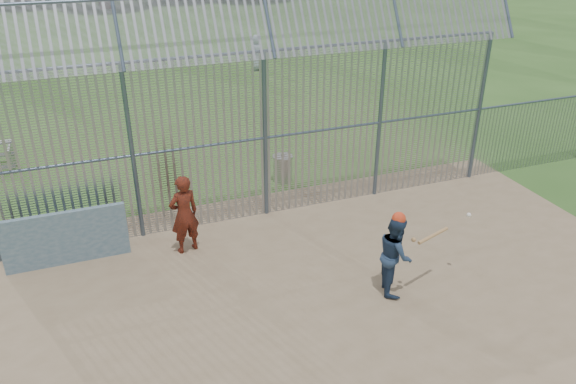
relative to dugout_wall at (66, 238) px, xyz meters
name	(u,v)px	position (x,y,z in m)	size (l,w,h in m)	color
ground	(324,294)	(4.60, -2.90, -0.62)	(120.00, 120.00, 0.00)	#2D511E
dirt_infield	(335,309)	(4.60, -3.40, -0.61)	(14.00, 10.00, 0.02)	#756047
dugout_wall	(66,238)	(0.00, 0.00, 0.00)	(2.50, 0.12, 1.20)	#38566B
batter	(395,255)	(5.91, -3.23, 0.20)	(0.78, 0.61, 1.61)	#21344F
onlooker	(184,214)	(2.42, -0.40, 0.29)	(0.65, 0.43, 1.79)	maroon
bg_kid_standing	(257,53)	(8.72, 14.10, 0.19)	(0.80, 0.52, 1.63)	gray
batting_gear	(408,222)	(6.09, -3.26, 0.90)	(1.76, 0.45, 0.60)	red
trash_can	(283,168)	(5.63, 2.24, -0.24)	(0.56, 0.56, 0.82)	gray
backstop_fence	(338,115)	(6.41, 0.53, 1.74)	(20.09, 0.81, 5.30)	#47566B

